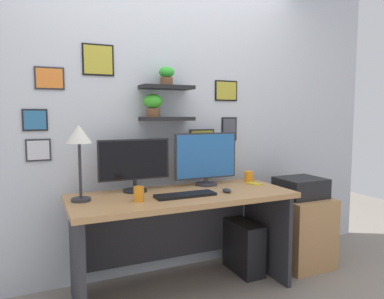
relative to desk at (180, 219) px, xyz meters
name	(u,v)px	position (x,y,z in m)	size (l,w,h in m)	color
ground_plane	(183,290)	(0.00, -0.06, -0.54)	(8.00, 8.00, 0.00)	gray
back_wall_assembly	(162,112)	(0.00, 0.38, 0.81)	(4.40, 0.24, 2.70)	silver
desk	(180,219)	(0.00, 0.00, 0.00)	(1.64, 0.68, 0.75)	tan
monitor_left	(134,163)	(-0.30, 0.16, 0.43)	(0.55, 0.18, 0.40)	black
monitor_right	(206,158)	(0.30, 0.16, 0.43)	(0.55, 0.18, 0.43)	#2D2D33
keyboard	(185,195)	(-0.02, -0.15, 0.22)	(0.44, 0.14, 0.02)	black
computer_mouse	(227,190)	(0.32, -0.16, 0.22)	(0.06, 0.09, 0.03)	#2D2D33
desk_lamp	(79,141)	(-0.72, 0.02, 0.62)	(0.17, 0.17, 0.52)	#2D2D33
cell_phone	(254,184)	(0.69, 0.02, 0.21)	(0.07, 0.14, 0.01)	yellow
coffee_mug	(249,176)	(0.71, 0.15, 0.25)	(0.08, 0.08, 0.09)	orange
pen_cup	(139,194)	(-0.36, -0.15, 0.26)	(0.07, 0.07, 0.10)	orange
drawer_cabinet	(299,230)	(1.14, -0.03, -0.24)	(0.44, 0.50, 0.61)	tan
printer	(301,187)	(1.14, -0.03, 0.15)	(0.38, 0.34, 0.17)	black
computer_tower_right	(243,247)	(0.60, 0.04, -0.33)	(0.18, 0.40, 0.43)	black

